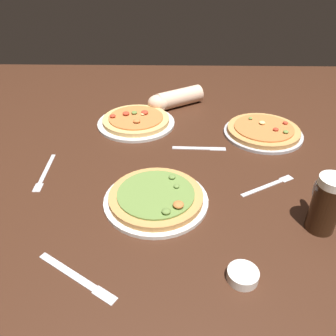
% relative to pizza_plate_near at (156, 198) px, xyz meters
% --- Properties ---
extents(ground_plane, '(2.40, 2.40, 0.03)m').
position_rel_pizza_plate_near_xyz_m(ground_plane, '(0.03, 0.16, -0.03)').
color(ground_plane, '#3D2114').
extents(pizza_plate_near, '(0.32, 0.32, 0.05)m').
position_rel_pizza_plate_near_xyz_m(pizza_plate_near, '(0.00, 0.00, 0.00)').
color(pizza_plate_near, silver).
rests_on(pizza_plate_near, ground_plane).
extents(pizza_plate_far, '(0.32, 0.32, 0.05)m').
position_rel_pizza_plate_near_xyz_m(pizza_plate_far, '(0.42, 0.44, 0.00)').
color(pizza_plate_far, '#B2B2B7').
rests_on(pizza_plate_far, ground_plane).
extents(pizza_plate_side, '(0.33, 0.33, 0.05)m').
position_rel_pizza_plate_near_xyz_m(pizza_plate_side, '(-0.11, 0.52, -0.00)').
color(pizza_plate_side, silver).
rests_on(pizza_plate_side, ground_plane).
extents(beer_mug_dark, '(0.08, 0.14, 0.17)m').
position_rel_pizza_plate_near_xyz_m(beer_mug_dark, '(0.46, -0.10, 0.07)').
color(beer_mug_dark, black).
rests_on(beer_mug_dark, ground_plane).
extents(ramekin_sauce, '(0.07, 0.07, 0.03)m').
position_rel_pizza_plate_near_xyz_m(ramekin_sauce, '(0.22, -0.28, -0.00)').
color(ramekin_sauce, silver).
rests_on(ramekin_sauce, ground_plane).
extents(fork_left, '(0.19, 0.12, 0.01)m').
position_rel_pizza_plate_near_xyz_m(fork_left, '(0.36, 0.09, -0.01)').
color(fork_left, silver).
rests_on(fork_left, ground_plane).
extents(knife_right, '(0.21, 0.03, 0.01)m').
position_rel_pizza_plate_near_xyz_m(knife_right, '(0.15, 0.32, -0.01)').
color(knife_right, silver).
rests_on(knife_right, ground_plane).
extents(fork_spare, '(0.03, 0.22, 0.01)m').
position_rel_pizza_plate_near_xyz_m(fork_spare, '(-0.39, 0.14, -0.01)').
color(fork_spare, silver).
rests_on(fork_spare, ground_plane).
extents(knife_spare, '(0.22, 0.15, 0.01)m').
position_rel_pizza_plate_near_xyz_m(knife_spare, '(-0.18, -0.28, -0.01)').
color(knife_spare, silver).
rests_on(knife_spare, ground_plane).
extents(diner_arm, '(0.27, 0.20, 0.08)m').
position_rel_pizza_plate_near_xyz_m(diner_arm, '(0.05, 0.71, 0.02)').
color(diner_arm, beige).
rests_on(diner_arm, ground_plane).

